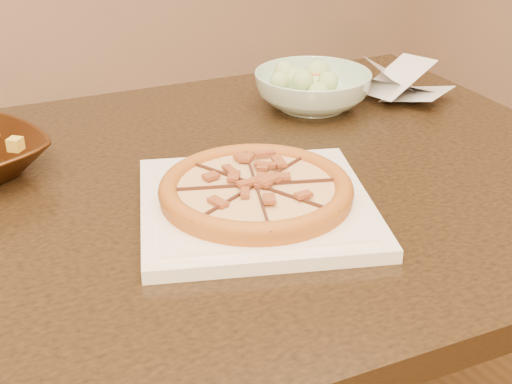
{
  "coord_description": "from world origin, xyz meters",
  "views": [
    {
      "loc": [
        -0.4,
        -0.75,
        1.21
      ],
      "look_at": [
        0.01,
        -0.02,
        0.78
      ],
      "focal_mm": 50.0,
      "sensor_mm": 36.0,
      "label": 1
    }
  ],
  "objects_px": {
    "dining_table": "(163,253)",
    "plate": "(256,205)",
    "salad_bowl": "(313,90)",
    "pizza": "(256,189)"
  },
  "relations": [
    {
      "from": "salad_bowl",
      "to": "dining_table",
      "type": "bearing_deg",
      "value": -154.36
    },
    {
      "from": "dining_table",
      "to": "pizza",
      "type": "height_order",
      "value": "pizza"
    },
    {
      "from": "dining_table",
      "to": "plate",
      "type": "distance_m",
      "value": 0.19
    },
    {
      "from": "plate",
      "to": "pizza",
      "type": "xyz_separation_m",
      "value": [
        -0.0,
        0.0,
        0.02
      ]
    },
    {
      "from": "dining_table",
      "to": "plate",
      "type": "relative_size",
      "value": 3.7
    },
    {
      "from": "pizza",
      "to": "salad_bowl",
      "type": "xyz_separation_m",
      "value": [
        0.29,
        0.3,
        -0.0
      ]
    },
    {
      "from": "plate",
      "to": "salad_bowl",
      "type": "relative_size",
      "value": 1.85
    },
    {
      "from": "salad_bowl",
      "to": "plate",
      "type": "bearing_deg",
      "value": -133.48
    },
    {
      "from": "pizza",
      "to": "dining_table",
      "type": "bearing_deg",
      "value": 126.84
    },
    {
      "from": "pizza",
      "to": "salad_bowl",
      "type": "distance_m",
      "value": 0.41
    }
  ]
}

